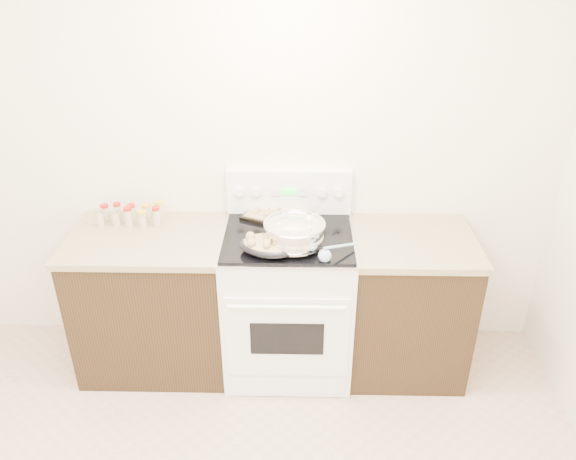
{
  "coord_description": "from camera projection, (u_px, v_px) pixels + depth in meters",
  "views": [
    {
      "loc": [
        0.41,
        -1.42,
        2.51
      ],
      "look_at": [
        0.35,
        1.37,
        1.0
      ],
      "focal_mm": 35.0,
      "sensor_mm": 36.0,
      "label": 1
    }
  ],
  "objects": [
    {
      "name": "roasting_pan",
      "position": [
        270.0,
        244.0,
        3.05
      ],
      "size": [
        0.38,
        0.29,
        0.12
      ],
      "color": "black",
      "rests_on": "kitchen_range"
    },
    {
      "name": "spice_jars",
      "position": [
        131.0,
        215.0,
        3.39
      ],
      "size": [
        0.38,
        0.15,
        0.13
      ],
      "color": "#BFB28C",
      "rests_on": "counter_left"
    },
    {
      "name": "kitchen_range",
      "position": [
        288.0,
        298.0,
        3.47
      ],
      "size": [
        0.78,
        0.73,
        1.22
      ],
      "color": "white",
      "rests_on": "ground"
    },
    {
      "name": "mixing_bowl",
      "position": [
        294.0,
        235.0,
        3.08
      ],
      "size": [
        0.44,
        0.44,
        0.2
      ],
      "color": "silver",
      "rests_on": "kitchen_range"
    },
    {
      "name": "baking_sheet",
      "position": [
        276.0,
        215.0,
        3.43
      ],
      "size": [
        0.45,
        0.4,
        0.06
      ],
      "color": "black",
      "rests_on": "kitchen_range"
    },
    {
      "name": "counter_right",
      "position": [
        406.0,
        303.0,
        3.47
      ],
      "size": [
        0.73,
        0.67,
        0.92
      ],
      "color": "black",
      "rests_on": "ground"
    },
    {
      "name": "counter_left",
      "position": [
        155.0,
        300.0,
        3.5
      ],
      "size": [
        0.93,
        0.67,
        0.92
      ],
      "color": "black",
      "rests_on": "ground"
    },
    {
      "name": "wooden_spoon",
      "position": [
        266.0,
        251.0,
        3.06
      ],
      "size": [
        0.06,
        0.26,
        0.04
      ],
      "color": "tan",
      "rests_on": "kitchen_range"
    },
    {
      "name": "blue_ladle",
      "position": [
        327.0,
        254.0,
        2.99
      ],
      "size": [
        0.22,
        0.18,
        0.09
      ],
      "color": "#84ABC5",
      "rests_on": "kitchen_range"
    },
    {
      "name": "room_shell",
      "position": [
        159.0,
        241.0,
        1.64
      ],
      "size": [
        4.1,
        3.6,
        2.75
      ],
      "color": "white",
      "rests_on": "ground"
    }
  ]
}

